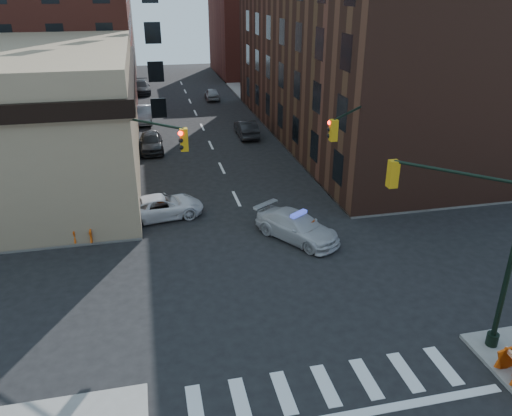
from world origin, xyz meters
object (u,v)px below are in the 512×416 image
barrel_bank (162,207)px  barricade_nw_a (84,235)px  parked_car_enear (246,129)px  parked_car_wfar (143,114)px  pedestrian_b (76,224)px  pedestrian_a (107,223)px  parked_car_wnear (151,142)px  pickup (162,207)px  police_car (297,227)px  barrel_road (308,229)px

barrel_bank → barricade_nw_a: bearing=-146.3°
barrel_bank → parked_car_enear: bearing=61.7°
parked_car_enear → barricade_nw_a: size_ratio=4.10×
parked_car_wfar → pedestrian_b: bearing=-98.8°
pedestrian_a → parked_car_wnear: bearing=94.6°
barricade_nw_a → pickup: bearing=40.4°
parked_car_wfar → pedestrian_a: pedestrian_a is taller
pickup → pedestrian_a: pedestrian_a is taller
parked_car_wfar → police_car: bearing=-74.3°
pedestrian_a → barrel_road: bearing=2.6°
pickup → barrel_bank: (0.00, 0.26, -0.13)m
police_car → barricade_nw_a: 11.32m
pickup → barricade_nw_a: (-4.17, -2.53, -0.12)m
barrel_bank → parked_car_wnear: bearing=90.8°
parked_car_wnear → barrel_bank: 12.90m
barrel_bank → barricade_nw_a: 5.02m
police_car → parked_car_enear: 20.09m
pedestrian_b → parked_car_enear: bearing=54.0°
pedestrian_b → barrel_bank: size_ratio=1.72×
pickup → pedestrian_b: (-4.55, -2.23, 0.41)m
pickup → barricade_nw_a: 4.88m
parked_car_enear → parked_car_wnear: bearing=16.7°
barrel_road → parked_car_wfar: bearing=106.8°
parked_car_wfar → barrel_road: (8.27, -27.46, -0.23)m
pickup → police_car: bearing=-130.6°
parked_car_enear → barrel_bank: bearing=61.8°
police_car → parked_car_wnear: bearing=78.8°
parked_car_wnear → barrel_bank: size_ratio=4.17×
pedestrian_a → barrel_road: pedestrian_a is taller
parked_car_wnear → barricade_nw_a: size_ratio=4.17×
parked_car_wnear → barrel_road: (7.75, -17.69, -0.21)m
pickup → parked_car_wnear: parked_car_wnear is taller
pedestrian_b → barrel_road: 12.35m
parked_car_enear → pedestrian_b: pedestrian_b is taller
parked_car_enear → barricade_nw_a: 22.08m
pickup → pedestrian_a: (-2.97, -2.23, 0.32)m
pickup → barrel_bank: 0.29m
pickup → barricade_nw_a: bearing=112.5°
parked_car_enear → barrel_bank: (-8.32, -15.42, -0.19)m
pedestrian_b → barricade_nw_a: size_ratio=1.72×
barrel_road → police_car: bearing=163.9°
parked_car_wnear → barrel_road: bearing=-66.3°
police_car → barrel_bank: police_car is taller
police_car → parked_car_enear: bearing=52.7°
parked_car_enear → pedestrian_a: 21.17m
parked_car_enear → barrel_road: parked_car_enear is taller
pedestrian_b → barrel_road: (12.12, -2.31, -0.52)m
police_car → barrel_bank: size_ratio=4.54×
parked_car_wnear → parked_car_enear: bearing=16.5°
pickup → barrel_road: pickup is taller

